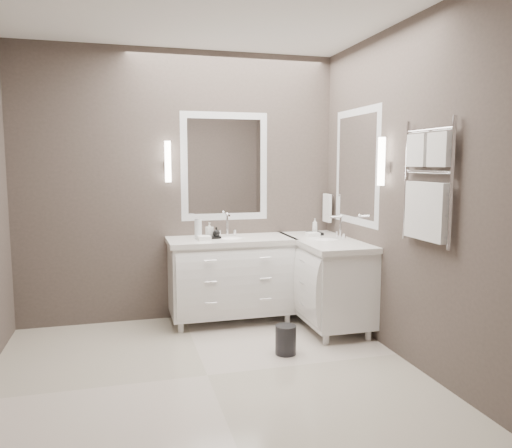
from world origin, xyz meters
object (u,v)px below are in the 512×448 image
object	(u,v)px
vanity_back	(231,274)
vanity_right	(325,276)
towel_ladder	(427,190)
waste_bin	(286,340)

from	to	relation	value
vanity_back	vanity_right	xyz separation A→B (m)	(0.88, -0.33, 0.00)
towel_ladder	waste_bin	size ratio (longest dim) A/B	3.68
towel_ladder	vanity_back	bearing A→B (deg)	124.10
vanity_right	towel_ladder	xyz separation A→B (m)	(0.23, -1.30, 0.91)
waste_bin	towel_ladder	bearing A→B (deg)	-37.54
vanity_back	towel_ladder	world-z (taller)	towel_ladder
vanity_right	waste_bin	world-z (taller)	vanity_right
vanity_right	vanity_back	bearing A→B (deg)	159.62
vanity_right	towel_ladder	distance (m)	1.60
vanity_back	waste_bin	distance (m)	1.07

